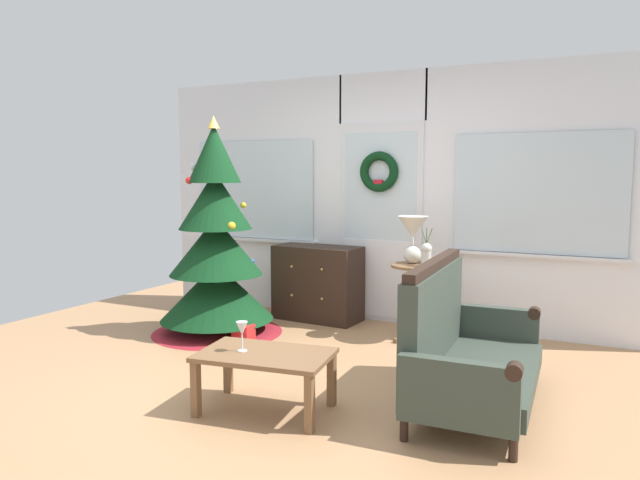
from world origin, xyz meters
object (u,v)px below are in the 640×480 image
Objects in this scene: settee_sofa at (462,349)px; coffee_table at (265,361)px; wine_glass at (242,330)px; side_table at (417,286)px; gift_box at (244,334)px; dresser_cabinet at (318,283)px; christmas_tree at (216,257)px; table_lamp at (413,233)px; flower_vase at (426,253)px.

coffee_table is (-1.10, -0.69, -0.05)m from settee_sofa.
settee_sofa reaches higher than wine_glass.
gift_box is (-1.36, -0.83, -0.41)m from side_table.
wine_glass is at bearing -165.46° from coffee_table.
christmas_tree is at bearing -125.91° from dresser_cabinet.
settee_sofa is at bearing 31.96° from coffee_table.
christmas_tree is 10.61× the size of wine_glass.
wine_glass is (1.28, -1.46, -0.21)m from christmas_tree.
table_lamp reaches higher than coffee_table.
gift_box is at bearing -101.03° from dresser_cabinet.
christmas_tree is at bearing 163.72° from settee_sofa.
settee_sofa is at bearing -64.22° from flower_vase.
wine_glass reaches higher than coffee_table.
coffee_table is at bearing -148.04° from settee_sofa.
table_lamp is at bearing 146.31° from side_table.
dresser_cabinet is 5.55× the size of gift_box.
gift_box is (0.43, -0.19, -0.66)m from christmas_tree.
dresser_cabinet is 1.18m from side_table.
flower_vase is (1.25, -0.31, 0.43)m from dresser_cabinet.
dresser_cabinet is at bearing 54.09° from christmas_tree.
flower_vase reaches higher than wine_glass.
flower_vase is 2.15m from wine_glass.
table_lamp is at bearing -11.01° from dresser_cabinet.
flower_vase is (1.89, 0.57, 0.08)m from christmas_tree.
side_table is 0.77× the size of coffee_table.
side_table is 1.65m from gift_box.
settee_sofa is 3.49× the size of table_lamp.
dresser_cabinet is 1.36m from flower_vase.
side_table is 4.20× the size of gift_box.
side_table reaches higher than wine_glass.
coffee_table is 4.64× the size of wine_glass.
table_lamp is 2.22m from coffee_table.
settee_sofa is 7.87× the size of wine_glass.
dresser_cabinet is at bearing 108.75° from coffee_table.
table_lamp is (-0.06, 0.04, 0.49)m from side_table.
dresser_cabinet is at bearing 139.26° from settee_sofa.
christmas_tree is 2.06m from coffee_table.
dresser_cabinet reaches higher than side_table.
side_table is 0.34m from flower_vase.
settee_sofa is at bearing -16.28° from christmas_tree.
dresser_cabinet is 2.44m from coffee_table.
coffee_table is at bearing 14.54° from wine_glass.
christmas_tree reaches higher than dresser_cabinet.
side_table is at bearing 118.14° from settee_sofa.
side_table is at bearing 149.04° from flower_vase.
coffee_table reaches higher than gift_box.
dresser_cabinet is at bearing 165.99° from flower_vase.
christmas_tree is 1.35× the size of settee_sofa.
side_table is 2.10m from coffee_table.
dresser_cabinet is at bearing 168.99° from table_lamp.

